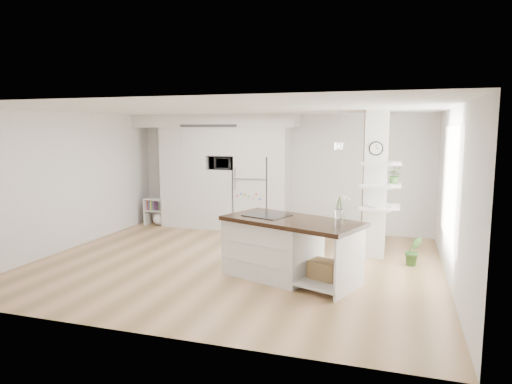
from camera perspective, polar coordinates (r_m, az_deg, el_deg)
floor at (r=8.20m, az=-2.56°, el=-8.85°), size 7.00×6.00×0.01m
room at (r=7.88m, az=-2.64°, el=4.19°), size 7.04×6.04×2.72m
cabinet_wall at (r=10.91m, az=-4.94°, el=3.33°), size 4.00×0.71×2.70m
refrigerator at (r=10.67m, az=-0.29°, el=-0.15°), size 0.78×0.69×1.75m
column at (r=8.57m, az=15.20°, el=0.84°), size 0.69×0.90×2.70m
window at (r=7.76m, az=23.11°, el=0.89°), size 0.00×2.40×2.40m
pendant_light at (r=7.60m, az=9.94°, el=5.95°), size 0.12×0.12×0.10m
kitchen_island at (r=7.36m, az=2.85°, el=-6.74°), size 2.38×1.72×1.54m
bookshelf at (r=11.58m, az=-12.20°, el=-2.62°), size 0.57×0.35×0.66m
floor_plant_a at (r=8.43m, az=19.08°, el=-6.96°), size 0.34×0.30×0.53m
floor_plant_b at (r=9.50m, az=14.37°, el=-5.16°), size 0.38×0.38×0.52m
microwave at (r=10.80m, az=-4.18°, el=3.63°), size 0.54×0.37×0.30m
shelf_plant at (r=8.72m, az=16.94°, el=2.03°), size 0.27×0.23×0.30m
decor_bowl at (r=8.40m, az=14.51°, el=-1.69°), size 0.22×0.22×0.05m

